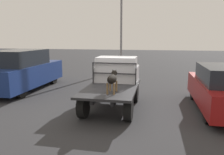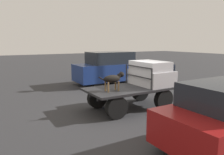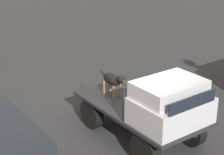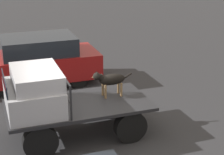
{
  "view_description": "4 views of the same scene",
  "coord_description": "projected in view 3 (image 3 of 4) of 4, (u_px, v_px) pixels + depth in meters",
  "views": [
    {
      "loc": [
        -7.66,
        -1.53,
        2.61
      ],
      "look_at": [
        -0.94,
        -0.19,
        1.36
      ],
      "focal_mm": 35.0,
      "sensor_mm": 36.0,
      "label": 1
    },
    {
      "loc": [
        -4.89,
        -6.93,
        2.65
      ],
      "look_at": [
        -0.94,
        -0.19,
        1.36
      ],
      "focal_mm": 35.0,
      "sensor_mm": 36.0,
      "label": 2
    },
    {
      "loc": [
        6.45,
        -5.56,
        5.01
      ],
      "look_at": [
        -0.94,
        -0.19,
        1.36
      ],
      "focal_mm": 60.0,
      "sensor_mm": 36.0,
      "label": 3
    },
    {
      "loc": [
        2.04,
        8.23,
        4.62
      ],
      "look_at": [
        -0.94,
        -0.19,
        1.36
      ],
      "focal_mm": 60.0,
      "sensor_mm": 36.0,
      "label": 4
    }
  ],
  "objects": [
    {
      "name": "truck_cab",
      "position": [
        170.0,
        103.0,
        8.46
      ],
      "size": [
        1.26,
        1.7,
        0.99
      ],
      "color": "#B7B7BC",
      "rests_on": "flatbed_truck"
    },
    {
      "name": "dog",
      "position": [
        113.0,
        80.0,
        9.81
      ],
      "size": [
        1.09,
        0.29,
        0.72
      ],
      "rotation": [
        0.0,
        0.0,
        -0.34
      ],
      "color": "brown",
      "rests_on": "flatbed_truck"
    },
    {
      "name": "truck_headboard",
      "position": [
        151.0,
        91.0,
        8.93
      ],
      "size": [
        0.04,
        1.7,
        0.82
      ],
      "color": "#232326",
      "rests_on": "flatbed_truck"
    },
    {
      "name": "ground_plane",
      "position": [
        139.0,
        135.0,
        9.74
      ],
      "size": [
        80.0,
        80.0,
        0.0
      ],
      "primitive_type": "plane",
      "color": "#2D2D30"
    },
    {
      "name": "flatbed_truck",
      "position": [
        140.0,
        115.0,
        9.51
      ],
      "size": [
        3.51,
        1.82,
        0.86
      ],
      "color": "black",
      "rests_on": "ground"
    }
  ]
}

